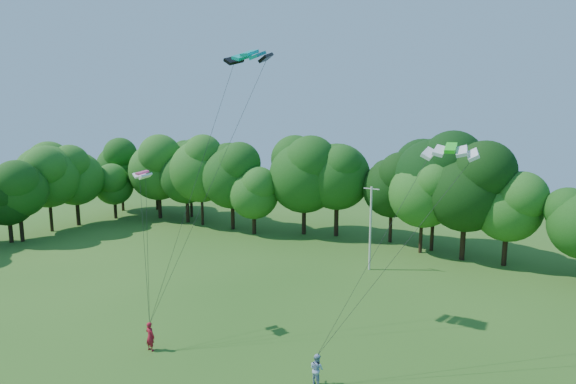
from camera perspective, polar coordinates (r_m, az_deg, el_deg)
The scene contains 9 objects.
utility_pole at distance 43.88m, azimuth 10.42°, elevation -4.46°, with size 1.63×0.28×8.16m.
kite_flyer_left at distance 30.64m, azimuth -17.10°, elevation -17.11°, with size 0.69×0.45×1.88m, color #AE1629.
kite_flyer_right at distance 26.28m, azimuth 3.68°, elevation -21.51°, with size 0.85×0.66×1.74m, color #9AB3D6.
kite_teal at distance 31.27m, azimuth -4.91°, elevation 17.16°, with size 3.23×1.58×0.62m.
kite_green at distance 27.40m, azimuth 19.96°, elevation 5.29°, with size 3.13×1.65×0.59m.
kite_pink at distance 30.98m, azimuth -18.01°, elevation 2.37°, with size 1.78×1.29×0.27m.
tree_back_west at distance 65.13m, azimuth -12.79°, elevation 2.58°, with size 8.11×8.11×11.80m.
tree_back_center at distance 51.47m, azimuth 18.21°, elevation 2.71°, with size 10.01×10.01×14.56m.
tree_flank_west at distance 62.02m, azimuth -31.10°, elevation 0.56°, with size 7.30×7.30×10.62m.
Camera 1 is at (14.98, -12.70, 14.10)m, focal length 28.00 mm.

